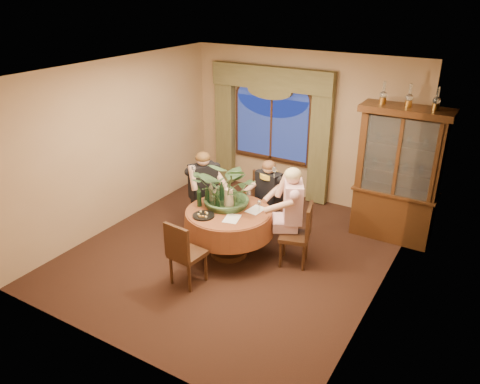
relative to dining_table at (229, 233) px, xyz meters
The scene contains 36 objects.
floor 0.38m from the dining_table, 80.48° to the left, with size 5.00×5.00×0.00m, color black.
wall_back 2.77m from the dining_table, 89.71° to the left, with size 4.50×4.50×0.00m, color #9E7C56.
wall_right 2.49m from the dining_table, ahead, with size 5.00×5.00×0.00m, color #9E7C56.
ceiling 2.43m from the dining_table, 80.48° to the left, with size 5.00×5.00×0.00m, color white.
window 2.74m from the dining_table, 103.17° to the left, with size 1.62×0.10×1.32m, color navy, non-canonical shape.
arched_transom 3.09m from the dining_table, 103.17° to the left, with size 1.60×0.06×0.44m, color navy, non-canonical shape.
drapery_left 3.05m from the dining_table, 123.33° to the left, with size 0.38×0.14×2.32m, color brown.
drapery_right 2.62m from the dining_table, 79.78° to the left, with size 0.38×0.14×2.32m, color brown.
swag_valance 3.14m from the dining_table, 103.58° to the left, with size 2.45×0.16×0.42m, color brown, non-canonical shape.
dining_table is the anchor object (origin of this frame).
china_cabinet 2.81m from the dining_table, 42.36° to the left, with size 1.36×0.54×2.19m, color #371F11.
oil_lamp_left 3.15m from the dining_table, 48.37° to the left, with size 0.11×0.11×0.34m, color #A5722D, non-canonical shape.
oil_lamp_center 3.36m from the dining_table, 42.36° to the left, with size 0.11×0.11×0.34m, color #A5722D, non-canonical shape.
oil_lamp_right 3.60m from the dining_table, 37.48° to the left, with size 0.11×0.11×0.34m, color #A5722D, non-canonical shape.
chair_right 1.01m from the dining_table, 16.05° to the left, with size 0.42×0.42×0.96m, color black.
chair_back_right 0.99m from the dining_table, 91.25° to the left, with size 0.42×0.42×0.96m, color black.
chair_back 0.92m from the dining_table, 146.23° to the left, with size 0.42×0.42×0.96m, color black.
chair_front_left 0.93m from the dining_table, 95.47° to the right, with size 0.42×0.42×0.96m, color black.
person_pink 1.02m from the dining_table, 28.20° to the left, with size 0.52×0.48×1.45m, color #CDA0AA, non-canonical shape.
person_back 0.97m from the dining_table, 149.19° to the left, with size 0.50×0.46×1.41m, color black, non-canonical shape.
person_scarf 0.98m from the dining_table, 77.81° to the left, with size 0.47×0.43×1.30m, color black, non-canonical shape.
stoneware_vase 0.54m from the dining_table, 119.71° to the left, with size 0.16×0.16×0.29m, color tan, non-canonical shape.
centerpiece_plant 1.05m from the dining_table, 115.13° to the left, with size 1.05×1.17×0.91m, color #365630.
olive_bowl 0.40m from the dining_table, 57.78° to the right, with size 0.17×0.17×0.05m, color #515C2E.
cheese_platter 0.56m from the dining_table, 121.07° to the right, with size 0.32×0.32×0.02m, color black.
wine_bottle_0 0.57m from the dining_table, 166.50° to the right, with size 0.07×0.07×0.33m, color black.
wine_bottle_1 0.67m from the dining_table, 165.08° to the left, with size 0.07×0.07×0.33m, color tan.
wine_bottle_2 0.72m from the dining_table, 168.94° to the right, with size 0.07×0.07×0.33m, color black.
wine_bottle_3 0.58m from the dining_table, behind, with size 0.07×0.07×0.33m, color tan.
wine_bottle_4 0.64m from the dining_table, 139.96° to the left, with size 0.07×0.07×0.33m, color black.
wine_bottle_5 0.65m from the dining_table, behind, with size 0.07×0.07×0.33m, color black.
tasting_paper_0 0.47m from the dining_table, 47.71° to the right, with size 0.21×0.30×0.00m, color white.
tasting_paper_1 0.56m from the dining_table, 33.15° to the left, with size 0.21×0.30×0.00m, color white.
wine_glass_person_pink 0.65m from the dining_table, 28.20° to the left, with size 0.07×0.07×0.18m, color silver, non-canonical shape.
wine_glass_person_back 0.65m from the dining_table, 149.19° to the left, with size 0.07×0.07×0.18m, color silver, non-canonical shape.
wine_glass_person_scarf 0.65m from the dining_table, 77.81° to the left, with size 0.07×0.07×0.18m, color silver, non-canonical shape.
Camera 1 is at (3.35, -5.39, 3.85)m, focal length 35.00 mm.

